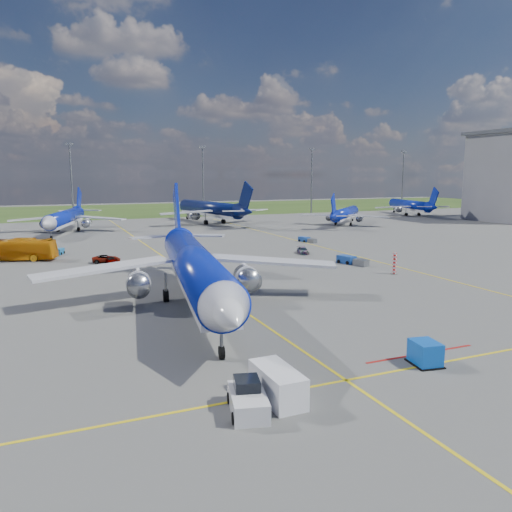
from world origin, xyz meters
name	(u,v)px	position (x,y,z in m)	size (l,w,h in m)	color
ground	(238,307)	(0.00, 0.00, 0.00)	(400.00, 400.00, 0.00)	#535350
grass_strip	(96,211)	(0.00, 150.00, 0.00)	(400.00, 80.00, 0.01)	#2D4719
taxiway_lines	(175,264)	(0.17, 27.70, 0.01)	(60.25, 160.00, 0.02)	yellow
floodlight_masts	(141,178)	(10.00, 110.00, 12.56)	(202.20, 0.50, 22.70)	slate
warning_post	(394,263)	(26.00, 8.00, 1.50)	(0.50, 0.50, 3.00)	red
bg_jet_nnw	(66,233)	(-13.47, 78.66, 0.00)	(29.02, 38.08, 9.97)	#0B1E9E
bg_jet_n	(210,223)	(24.99, 87.74, 0.00)	(33.71, 44.24, 11.59)	#081245
bg_jet_ne	(345,225)	(57.76, 69.25, 0.00)	(25.34, 33.26, 8.71)	#0B1E9E
bg_jet_ene	(409,215)	(95.82, 88.52, 0.00)	(27.76, 36.44, 9.54)	#0B1E9E
main_airliner	(196,307)	(-3.94, 2.06, 0.00)	(35.01, 45.95, 12.03)	#0B1E9E
pushback_tug	(248,399)	(-7.66, -21.48, 0.73)	(2.86, 5.46, 1.81)	silver
uld_container	(425,353)	(6.78, -19.80, 0.85)	(1.71, 2.14, 1.71)	blue
service_van	(277,384)	(-5.43, -20.79, 0.98)	(1.95, 4.44, 1.95)	white
apron_bus	(15,250)	(-22.51, 40.46, 1.76)	(2.95, 12.61, 3.51)	orange
service_car_a	(111,260)	(-8.89, 31.62, 0.59)	(1.38, 3.44, 1.17)	#999999
service_car_b	(106,259)	(-9.40, 32.89, 0.60)	(1.98, 4.29, 1.19)	#999999
service_car_c	(303,251)	(22.93, 28.65, 0.57)	(1.59, 3.90, 1.13)	#999999
baggage_tug_w	(351,261)	(24.92, 16.80, 0.56)	(2.86, 5.49, 1.19)	#19439A
baggage_tug_c	(57,252)	(-16.24, 43.84, 0.45)	(2.57, 4.46, 0.97)	#1B69A4
baggage_tug_e	(307,240)	(30.86, 41.69, 0.46)	(2.27, 4.52, 0.98)	#1C4AAA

